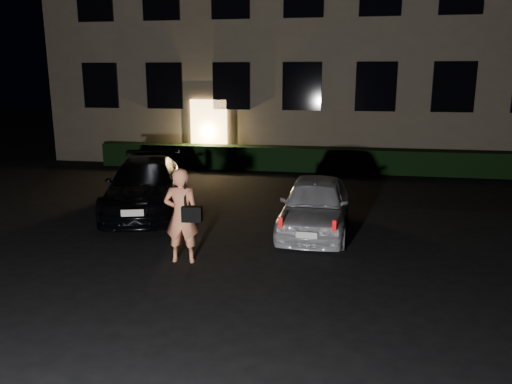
# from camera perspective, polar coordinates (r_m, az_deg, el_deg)

# --- Properties ---
(ground) EXTENTS (80.00, 80.00, 0.00)m
(ground) POSITION_cam_1_polar(r_m,az_deg,el_deg) (8.32, -1.95, -11.00)
(ground) COLOR black
(ground) RESTS_ON ground
(building) EXTENTS (20.00, 8.11, 12.00)m
(building) POSITION_cam_1_polar(r_m,az_deg,el_deg) (22.61, 6.39, 19.76)
(building) COLOR #665B49
(building) RESTS_ON ground
(hedge) EXTENTS (15.00, 0.70, 0.85)m
(hedge) POSITION_cam_1_polar(r_m,az_deg,el_deg) (18.23, 4.97, 3.78)
(hedge) COLOR black
(hedge) RESTS_ON ground
(sedan) EXTENTS (2.96, 4.81, 1.30)m
(sedan) POSITION_cam_1_polar(r_m,az_deg,el_deg) (13.09, -12.51, 0.74)
(sedan) COLOR black
(sedan) RESTS_ON ground
(hatch) EXTENTS (1.53, 3.62, 1.22)m
(hatch) POSITION_cam_1_polar(r_m,az_deg,el_deg) (11.14, 6.76, -1.42)
(hatch) COLOR silver
(hatch) RESTS_ON ground
(man) EXTENTS (0.77, 0.49, 1.79)m
(man) POSITION_cam_1_polar(r_m,az_deg,el_deg) (9.28, -8.47, -2.65)
(man) COLOR #FF9163
(man) RESTS_ON ground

